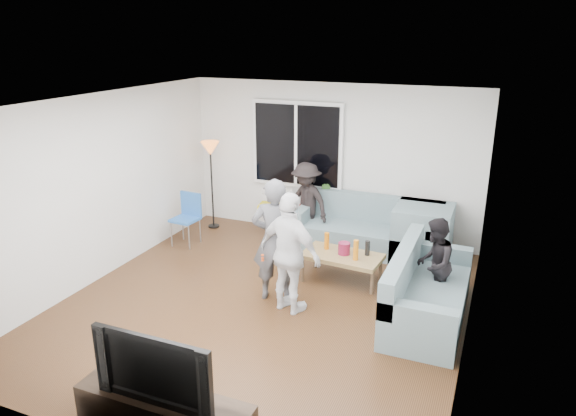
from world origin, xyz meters
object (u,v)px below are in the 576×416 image
at_px(player_left, 275,240).
at_px(side_chair, 185,220).
at_px(player_right, 290,254).
at_px(spectator_back, 306,202).
at_px(sofa_right_section, 429,286).
at_px(television, 160,364).
at_px(floor_lamp, 212,186).
at_px(coffee_table, 342,267).
at_px(spectator_right, 434,264).
at_px(sofa_back_section, 367,225).

bearing_deg(player_left, side_chair, -43.92).
relative_size(player_right, spectator_back, 1.15).
height_order(sofa_right_section, television, television).
height_order(floor_lamp, player_right, same).
distance_m(floor_lamp, spectator_back, 1.78).
relative_size(player_left, spectator_back, 1.22).
distance_m(coffee_table, floor_lamp, 3.09).
bearing_deg(player_left, spectator_right, -179.71).
bearing_deg(player_left, spectator_back, -96.18).
distance_m(side_chair, television, 4.50).
relative_size(sofa_right_section, television, 1.80).
bearing_deg(player_right, television, 104.93).
bearing_deg(side_chair, sofa_back_section, 23.06).
bearing_deg(side_chair, player_left, -22.92).
relative_size(player_right, television, 1.40).
height_order(side_chair, television, television).
distance_m(sofa_back_section, television, 4.81).
distance_m(floor_lamp, television, 5.28).
relative_size(spectator_right, spectator_back, 0.88).
distance_m(player_right, television, 2.50).
bearing_deg(floor_lamp, side_chair, -90.00).
relative_size(sofa_back_section, player_left, 1.40).
height_order(side_chair, spectator_back, spectator_back).
bearing_deg(player_left, coffee_table, -144.12).
relative_size(sofa_back_section, floor_lamp, 1.47).
xyz_separation_m(side_chair, spectator_back, (1.77, 0.94, 0.25)).
distance_m(sofa_back_section, player_left, 2.20).
xyz_separation_m(player_right, television, (-0.15, -2.49, -0.02)).
relative_size(floor_lamp, player_left, 0.95).
relative_size(floor_lamp, spectator_right, 1.31).
bearing_deg(coffee_table, sofa_right_section, -24.30).
bearing_deg(floor_lamp, spectator_right, -19.98).
bearing_deg(sofa_right_section, spectator_right, 0.00).
bearing_deg(player_left, sofa_back_section, -124.83).
relative_size(sofa_back_section, spectator_right, 1.93).
bearing_deg(floor_lamp, player_left, -43.85).
xyz_separation_m(sofa_back_section, spectator_right, (1.24, -1.49, 0.17)).
bearing_deg(player_right, side_chair, -11.15).
relative_size(sofa_right_section, spectator_back, 1.48).
xyz_separation_m(sofa_back_section, player_right, (-0.40, -2.28, 0.36)).
xyz_separation_m(player_left, player_right, (0.31, -0.23, -0.04)).
height_order(side_chair, floor_lamp, floor_lamp).
bearing_deg(spectator_back, spectator_right, -13.78).
relative_size(sofa_right_section, side_chair, 2.33).
bearing_deg(spectator_right, floor_lamp, -108.54).
distance_m(coffee_table, side_chair, 2.81).
bearing_deg(floor_lamp, television, -64.39).
bearing_deg(floor_lamp, sofa_right_section, -23.64).
bearing_deg(sofa_back_section, spectator_right, -50.17).
relative_size(player_right, spectator_right, 1.31).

